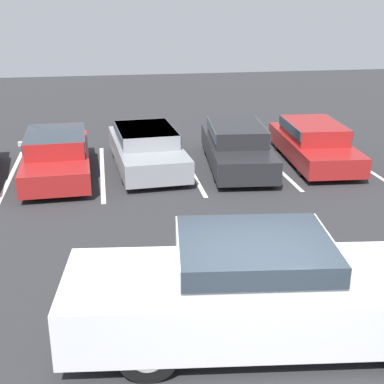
% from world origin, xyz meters
% --- Properties ---
extents(ground_plane, '(60.00, 60.00, 0.00)m').
position_xyz_m(ground_plane, '(0.00, 0.00, 0.00)').
color(ground_plane, '#2D2D30').
extents(stall_stripe_b, '(0.12, 5.26, 0.01)m').
position_xyz_m(stall_stripe_b, '(-4.60, 9.32, 0.00)').
color(stall_stripe_b, white).
rests_on(stall_stripe_b, ground_plane).
extents(stall_stripe_c, '(0.12, 5.26, 0.01)m').
position_xyz_m(stall_stripe_c, '(-2.00, 9.32, 0.00)').
color(stall_stripe_c, white).
rests_on(stall_stripe_c, ground_plane).
extents(stall_stripe_d, '(0.12, 5.26, 0.01)m').
position_xyz_m(stall_stripe_d, '(0.61, 9.32, 0.00)').
color(stall_stripe_d, white).
rests_on(stall_stripe_d, ground_plane).
extents(stall_stripe_e, '(0.12, 5.26, 0.01)m').
position_xyz_m(stall_stripe_e, '(3.22, 9.32, 0.00)').
color(stall_stripe_e, white).
rests_on(stall_stripe_e, ground_plane).
extents(stall_stripe_f, '(0.12, 5.26, 0.01)m').
position_xyz_m(stall_stripe_f, '(5.82, 9.32, 0.00)').
color(stall_stripe_f, white).
rests_on(stall_stripe_f, ground_plane).
extents(pickup_truck, '(6.32, 2.65, 1.65)m').
position_xyz_m(pickup_truck, '(0.45, 0.65, 0.83)').
color(pickup_truck, silver).
rests_on(pickup_truck, ground_plane).
extents(parked_sedan_b, '(1.95, 4.79, 1.23)m').
position_xyz_m(parked_sedan_b, '(-3.25, 9.26, 0.65)').
color(parked_sedan_b, maroon).
rests_on(parked_sedan_b, ground_plane).
extents(parked_sedan_c, '(2.13, 4.74, 1.20)m').
position_xyz_m(parked_sedan_c, '(-0.66, 9.56, 0.64)').
color(parked_sedan_c, gray).
rests_on(parked_sedan_c, ground_plane).
extents(parked_sedan_d, '(2.14, 4.85, 1.28)m').
position_xyz_m(parked_sedan_d, '(2.03, 9.22, 0.68)').
color(parked_sedan_d, '#232326').
rests_on(parked_sedan_d, ground_plane).
extents(parked_sedan_e, '(2.05, 4.81, 1.22)m').
position_xyz_m(parked_sedan_e, '(4.52, 9.33, 0.65)').
color(parked_sedan_e, maroon).
rests_on(parked_sedan_e, ground_plane).
extents(wheel_stop_curb, '(1.92, 0.20, 0.14)m').
position_xyz_m(wheel_stop_curb, '(-3.87, 12.74, 0.07)').
color(wheel_stop_curb, '#B7B2A8').
rests_on(wheel_stop_curb, ground_plane).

